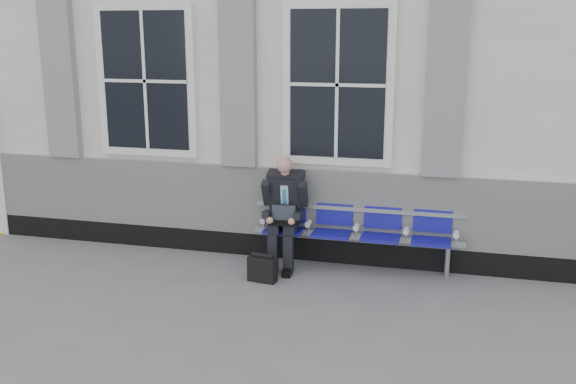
# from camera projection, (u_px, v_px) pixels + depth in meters

# --- Properties ---
(ground) EXTENTS (70.00, 70.00, 0.00)m
(ground) POSITION_uv_depth(u_px,v_px,m) (279.00, 305.00, 6.92)
(ground) COLOR slate
(ground) RESTS_ON ground
(station_building) EXTENTS (14.40, 4.40, 4.49)m
(station_building) POSITION_uv_depth(u_px,v_px,m) (337.00, 76.00, 9.65)
(station_building) COLOR white
(station_building) RESTS_ON ground
(bench) EXTENTS (2.60, 0.47, 0.91)m
(bench) POSITION_uv_depth(u_px,v_px,m) (357.00, 225.00, 7.88)
(bench) COLOR #9EA0A3
(bench) RESTS_ON ground
(businessman) EXTENTS (0.57, 0.77, 1.39)m
(businessman) POSITION_uv_depth(u_px,v_px,m) (284.00, 207.00, 7.92)
(businessman) COLOR black
(businessman) RESTS_ON ground
(briefcase) EXTENTS (0.35, 0.19, 0.34)m
(briefcase) POSITION_uv_depth(u_px,v_px,m) (262.00, 269.00, 7.54)
(briefcase) COLOR black
(briefcase) RESTS_ON ground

